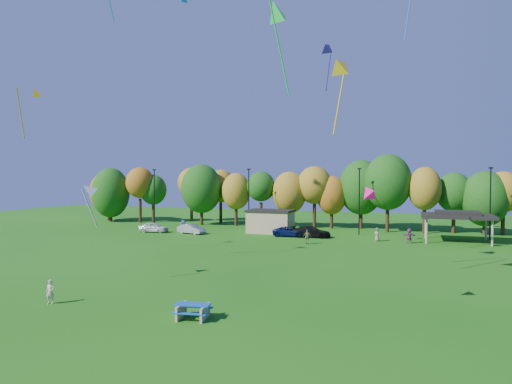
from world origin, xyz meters
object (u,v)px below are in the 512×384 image
(car_c, at_px, (291,232))
(car_d, at_px, (311,232))
(car_a, at_px, (154,227))
(picnic_table, at_px, (193,310))
(car_b, at_px, (191,229))
(kite_flyer, at_px, (50,292))

(car_c, xyz_separation_m, car_d, (2.75, 0.04, 0.07))
(car_a, xyz_separation_m, car_d, (22.33, 2.07, 0.02))
(car_c, bearing_deg, picnic_table, -177.65)
(car_b, height_order, car_d, car_d)
(picnic_table, height_order, car_b, car_b)
(car_b, distance_m, car_c, 13.84)
(picnic_table, xyz_separation_m, kite_flyer, (-9.75, -0.31, 0.27))
(car_c, bearing_deg, car_b, 93.71)
(car_b, xyz_separation_m, car_d, (16.48, 1.84, 0.06))
(picnic_table, bearing_deg, car_d, 83.29)
(car_a, distance_m, car_b, 5.86)
(picnic_table, height_order, car_a, car_a)
(car_a, bearing_deg, picnic_table, -152.09)
(car_b, height_order, car_c, car_b)
(picnic_table, relative_size, car_b, 0.53)
(car_a, xyz_separation_m, car_b, (5.85, 0.23, -0.04))
(picnic_table, bearing_deg, car_a, 116.58)
(car_b, bearing_deg, car_d, -70.82)
(kite_flyer, bearing_deg, car_b, 88.96)
(car_c, bearing_deg, kite_flyer, 166.78)
(kite_flyer, distance_m, car_b, 34.83)
(car_d, bearing_deg, car_b, 92.87)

